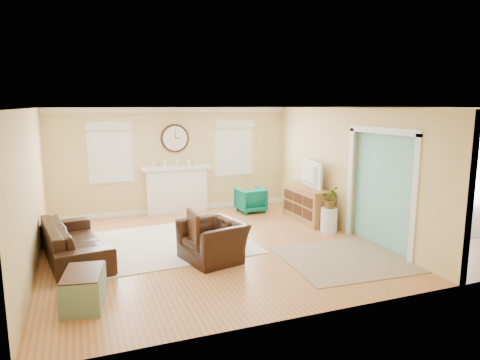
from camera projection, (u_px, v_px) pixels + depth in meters
name	position (u px, v px, depth m)	size (l,w,h in m)	color
floor	(282.00, 238.00, 8.62)	(9.00, 9.00, 0.00)	#A76230
wall_back	(232.00, 158.00, 11.16)	(9.00, 0.02, 2.60)	#E1BA74
wall_front	(386.00, 209.00, 5.63)	(9.00, 0.02, 2.60)	#E1BA74
wall_left	(30.00, 191.00, 6.82)	(0.02, 6.00, 2.60)	#E1BA74
wall_right	(456.00, 164.00, 9.97)	(0.02, 6.00, 2.60)	#E1BA74
ceiling	(285.00, 108.00, 8.17)	(9.00, 6.00, 0.02)	white
partition	(341.00, 166.00, 9.17)	(0.17, 6.00, 2.60)	#E1BA74
fireplace	(177.00, 189.00, 10.64)	(1.70, 0.30, 1.17)	white
wall_clock	(175.00, 138.00, 10.50)	(0.70, 0.07, 0.70)	#421F10
window_left	(110.00, 148.00, 9.98)	(1.05, 0.13, 1.42)	white
window_right	(234.00, 144.00, 11.07)	(1.05, 0.13, 1.42)	white
french_doors	(454.00, 172.00, 9.99)	(0.06, 1.70, 2.20)	white
pendant	(408.00, 126.00, 9.29)	(0.30, 0.30, 0.55)	gold
rug_cream	(168.00, 243.00, 8.31)	(3.03, 2.63, 0.02)	beige
rug_jute	(352.00, 258.00, 7.52)	(2.40, 1.97, 0.01)	#988965
rug_grey	(397.00, 223.00, 9.75)	(2.33, 2.91, 0.01)	slate
sofa	(75.00, 241.00, 7.39)	(2.27, 0.89, 0.66)	black
eames_chair	(213.00, 241.00, 7.38)	(1.04, 0.91, 0.68)	black
green_chair	(251.00, 200.00, 10.74)	(0.65, 0.67, 0.61)	#036147
trunk	(84.00, 289.00, 5.70)	(0.63, 0.89, 0.47)	gray
credenza	(307.00, 204.00, 9.91)	(0.52, 1.54, 0.80)	#936236
tv	(307.00, 174.00, 9.78)	(1.06, 0.14, 0.61)	black
garden_stool	(329.00, 220.00, 9.04)	(0.35, 0.35, 0.51)	white
potted_plant	(330.00, 198.00, 8.96)	(0.39, 0.34, 0.44)	#337F33
dining_table	(398.00, 209.00, 9.69)	(1.86, 1.04, 0.65)	#421F10
dining_chair_n	(369.00, 191.00, 10.71)	(0.50, 0.50, 0.92)	slate
dining_chair_s	(440.00, 209.00, 8.66)	(0.45, 0.45, 0.97)	slate
dining_chair_w	(374.00, 203.00, 9.49)	(0.43, 0.43, 0.86)	white
dining_chair_e	(422.00, 200.00, 9.86)	(0.47, 0.47, 0.86)	slate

